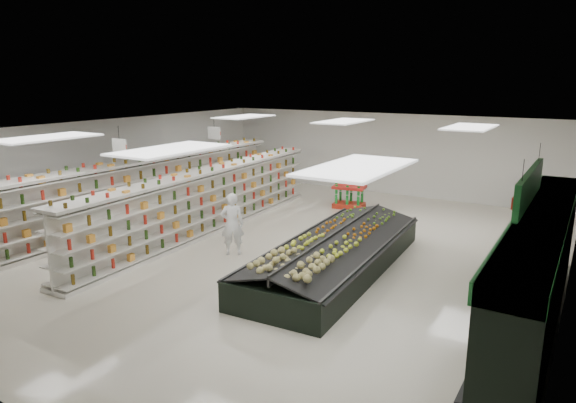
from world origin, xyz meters
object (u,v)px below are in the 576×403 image
Objects in this scene: soda_endcap at (349,189)px; shopper_background at (227,185)px; gondola_left at (150,192)px; gondola_center at (207,204)px; produce_island at (335,253)px; shopper_main at (232,224)px.

shopper_background reaches higher than soda_endcap.
gondola_left is 1.08× the size of gondola_center.
shopper_background is at bearing 114.88° from gondola_center.
soda_endcap is (2.45, 4.89, -0.17)m from gondola_center.
gondola_left reaches higher than shopper_background.
produce_island is at bearing -108.42° from shopper_background.
shopper_background is at bearing -87.66° from shopper_main.
gondola_center is 4.85m from produce_island.
gondola_center is at bearing -138.94° from shopper_background.
shopper_main is at bearing -94.93° from soda_endcap.
soda_endcap is at bearing -51.45° from shopper_background.
gondola_center reaches higher than soda_endcap.
shopper_background is (-3.49, 4.30, -0.08)m from shopper_main.
produce_island is 2.87m from shopper_main.
produce_island is 4.42× the size of shopper_background.
gondola_center is at bearing -0.42° from gondola_left.
gondola_left is 6.89m from soda_endcap.
shopper_main reaches higher than soda_endcap.
gondola_left reaches higher than shopper_main.
gondola_left reaches higher than gondola_center.
gondola_left reaches higher than soda_endcap.
gondola_center reaches higher than shopper_main.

